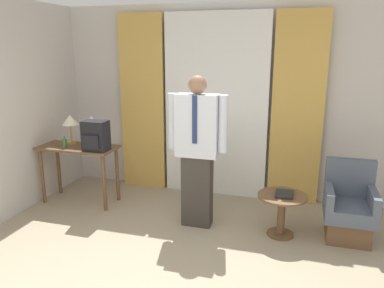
# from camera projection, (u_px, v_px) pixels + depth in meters

# --- Properties ---
(wall_back) EXTENTS (10.00, 0.06, 2.70)m
(wall_back) POSITION_uv_depth(u_px,v_px,m) (218.00, 102.00, 5.38)
(wall_back) COLOR beige
(wall_back) RESTS_ON ground_plane
(curtain_sheer_center) EXTENTS (1.47, 0.06, 2.58)m
(curtain_sheer_center) POSITION_uv_depth(u_px,v_px,m) (216.00, 107.00, 5.27)
(curtain_sheer_center) COLOR white
(curtain_sheer_center) RESTS_ON ground_plane
(curtain_drape_left) EXTENTS (0.68, 0.06, 2.58)m
(curtain_drape_left) POSITION_uv_depth(u_px,v_px,m) (143.00, 104.00, 5.58)
(curtain_drape_left) COLOR gold
(curtain_drape_left) RESTS_ON ground_plane
(curtain_drape_right) EXTENTS (0.68, 0.06, 2.58)m
(curtain_drape_right) POSITION_uv_depth(u_px,v_px,m) (297.00, 111.00, 4.97)
(curtain_drape_right) COLOR gold
(curtain_drape_right) RESTS_ON ground_plane
(desk) EXTENTS (1.07, 0.49, 0.80)m
(desk) POSITION_uv_depth(u_px,v_px,m) (79.00, 157.00, 5.12)
(desk) COLOR brown
(desk) RESTS_ON ground_plane
(table_lamp_left) EXTENTS (0.22, 0.22, 0.41)m
(table_lamp_left) POSITION_uv_depth(u_px,v_px,m) (70.00, 122.00, 5.16)
(table_lamp_left) COLOR tan
(table_lamp_left) RESTS_ON desk
(table_lamp_right) EXTENTS (0.22, 0.22, 0.41)m
(table_lamp_right) POSITION_uv_depth(u_px,v_px,m) (92.00, 123.00, 5.06)
(table_lamp_right) COLOR tan
(table_lamp_right) RESTS_ON desk
(bottle_near_edge) EXTENTS (0.06, 0.06, 0.17)m
(bottle_near_edge) POSITION_uv_depth(u_px,v_px,m) (65.00, 143.00, 4.99)
(bottle_near_edge) COLOR #336638
(bottle_near_edge) RESTS_ON desk
(backpack) EXTENTS (0.31, 0.25, 0.39)m
(backpack) POSITION_uv_depth(u_px,v_px,m) (96.00, 136.00, 4.84)
(backpack) COLOR black
(backpack) RESTS_ON desk
(person) EXTENTS (0.71, 0.23, 1.80)m
(person) POSITION_uv_depth(u_px,v_px,m) (197.00, 147.00, 4.35)
(person) COLOR #38332D
(person) RESTS_ON ground_plane
(armchair) EXTENTS (0.54, 0.58, 0.87)m
(armchair) POSITION_uv_depth(u_px,v_px,m) (349.00, 210.00, 4.21)
(armchair) COLOR brown
(armchair) RESTS_ON ground_plane
(side_table) EXTENTS (0.55, 0.55, 0.49)m
(side_table) POSITION_uv_depth(u_px,v_px,m) (282.00, 208.00, 4.25)
(side_table) COLOR brown
(side_table) RESTS_ON ground_plane
(book) EXTENTS (0.19, 0.25, 0.03)m
(book) POSITION_uv_depth(u_px,v_px,m) (284.00, 194.00, 4.19)
(book) COLOR black
(book) RESTS_ON side_table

